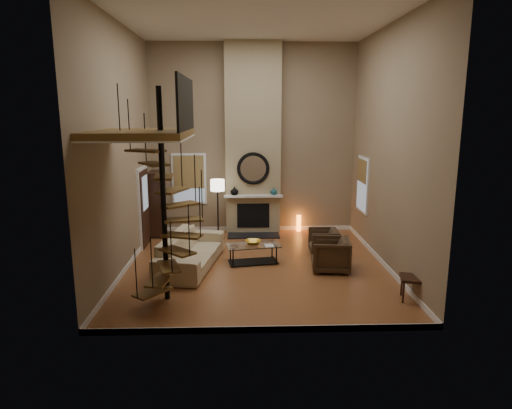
{
  "coord_description": "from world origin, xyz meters",
  "views": [
    {
      "loc": [
        -0.35,
        -10.04,
        3.59
      ],
      "look_at": [
        0.0,
        0.4,
        1.4
      ],
      "focal_mm": 31.53,
      "sensor_mm": 36.0,
      "label": 1
    }
  ],
  "objects_px": {
    "armchair_far": "(334,255)",
    "hutch": "(157,203)",
    "armchair_near": "(326,242)",
    "accent_lamp": "(299,223)",
    "coffee_table": "(253,251)",
    "sofa": "(190,250)",
    "floor_lamp": "(218,190)",
    "side_chair": "(418,274)"
  },
  "relations": [
    {
      "from": "floor_lamp",
      "to": "armchair_far",
      "type": "bearing_deg",
      "value": -43.65
    },
    {
      "from": "armchair_near",
      "to": "floor_lamp",
      "type": "bearing_deg",
      "value": -118.34
    },
    {
      "from": "sofa",
      "to": "armchair_near",
      "type": "xyz_separation_m",
      "value": [
        3.32,
        0.74,
        -0.04
      ]
    },
    {
      "from": "floor_lamp",
      "to": "accent_lamp",
      "type": "relative_size",
      "value": 3.6
    },
    {
      "from": "armchair_far",
      "to": "floor_lamp",
      "type": "height_order",
      "value": "floor_lamp"
    },
    {
      "from": "hutch",
      "to": "side_chair",
      "type": "distance_m",
      "value": 7.59
    },
    {
      "from": "hutch",
      "to": "floor_lamp",
      "type": "bearing_deg",
      "value": -14.49
    },
    {
      "from": "coffee_table",
      "to": "accent_lamp",
      "type": "distance_m",
      "value": 3.2
    },
    {
      "from": "armchair_far",
      "to": "sofa",
      "type": "bearing_deg",
      "value": -88.92
    },
    {
      "from": "sofa",
      "to": "floor_lamp",
      "type": "xyz_separation_m",
      "value": [
        0.53,
        2.32,
        1.02
      ]
    },
    {
      "from": "hutch",
      "to": "floor_lamp",
      "type": "distance_m",
      "value": 1.91
    },
    {
      "from": "hutch",
      "to": "armchair_far",
      "type": "xyz_separation_m",
      "value": [
        4.57,
        -3.11,
        -0.6
      ]
    },
    {
      "from": "armchair_far",
      "to": "floor_lamp",
      "type": "distance_m",
      "value": 3.98
    },
    {
      "from": "sofa",
      "to": "side_chair",
      "type": "bearing_deg",
      "value": -104.42
    },
    {
      "from": "side_chair",
      "to": "floor_lamp",
      "type": "bearing_deg",
      "value": 132.62
    },
    {
      "from": "armchair_near",
      "to": "floor_lamp",
      "type": "xyz_separation_m",
      "value": [
        -2.79,
        1.58,
        1.06
      ]
    },
    {
      "from": "armchair_far",
      "to": "accent_lamp",
      "type": "xyz_separation_m",
      "value": [
        -0.38,
        3.4,
        -0.1
      ]
    },
    {
      "from": "armchair_near",
      "to": "armchair_far",
      "type": "distance_m",
      "value": 1.07
    },
    {
      "from": "accent_lamp",
      "to": "sofa",
      "type": "bearing_deg",
      "value": -133.62
    },
    {
      "from": "sofa",
      "to": "coffee_table",
      "type": "relative_size",
      "value": 1.95
    },
    {
      "from": "floor_lamp",
      "to": "armchair_near",
      "type": "bearing_deg",
      "value": -29.51
    },
    {
      "from": "armchair_far",
      "to": "hutch",
      "type": "bearing_deg",
      "value": -117.49
    },
    {
      "from": "sofa",
      "to": "accent_lamp",
      "type": "relative_size",
      "value": 5.54
    },
    {
      "from": "coffee_table",
      "to": "side_chair",
      "type": "xyz_separation_m",
      "value": [
        3.09,
        -2.29,
        0.24
      ]
    },
    {
      "from": "sofa",
      "to": "coffee_table",
      "type": "height_order",
      "value": "sofa"
    },
    {
      "from": "armchair_near",
      "to": "hutch",
      "type": "bearing_deg",
      "value": -112.86
    },
    {
      "from": "sofa",
      "to": "floor_lamp",
      "type": "relative_size",
      "value": 1.54
    },
    {
      "from": "accent_lamp",
      "to": "side_chair",
      "type": "xyz_separation_m",
      "value": [
        1.63,
        -5.14,
        0.28
      ]
    },
    {
      "from": "armchair_near",
      "to": "armchair_far",
      "type": "height_order",
      "value": "armchair_far"
    },
    {
      "from": "hutch",
      "to": "armchair_near",
      "type": "xyz_separation_m",
      "value": [
        4.59,
        -2.04,
        -0.6
      ]
    },
    {
      "from": "floor_lamp",
      "to": "accent_lamp",
      "type": "height_order",
      "value": "floor_lamp"
    },
    {
      "from": "hutch",
      "to": "floor_lamp",
      "type": "height_order",
      "value": "hutch"
    },
    {
      "from": "armchair_near",
      "to": "side_chair",
      "type": "xyz_separation_m",
      "value": [
        1.24,
        -2.8,
        0.17
      ]
    },
    {
      "from": "hutch",
      "to": "armchair_near",
      "type": "relative_size",
      "value": 2.59
    },
    {
      "from": "armchair_near",
      "to": "accent_lamp",
      "type": "xyz_separation_m",
      "value": [
        -0.39,
        2.34,
        -0.1
      ]
    },
    {
      "from": "coffee_table",
      "to": "side_chair",
      "type": "height_order",
      "value": "side_chair"
    },
    {
      "from": "hutch",
      "to": "armchair_far",
      "type": "height_order",
      "value": "hutch"
    },
    {
      "from": "sofa",
      "to": "floor_lamp",
      "type": "distance_m",
      "value": 2.59
    },
    {
      "from": "hutch",
      "to": "side_chair",
      "type": "height_order",
      "value": "hutch"
    },
    {
      "from": "armchair_near",
      "to": "armchair_far",
      "type": "xyz_separation_m",
      "value": [
        -0.02,
        -1.07,
        0.0
      ]
    },
    {
      "from": "armchair_near",
      "to": "accent_lamp",
      "type": "height_order",
      "value": "armchair_near"
    },
    {
      "from": "sofa",
      "to": "floor_lamp",
      "type": "height_order",
      "value": "floor_lamp"
    }
  ]
}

